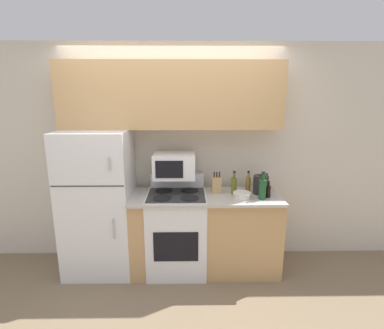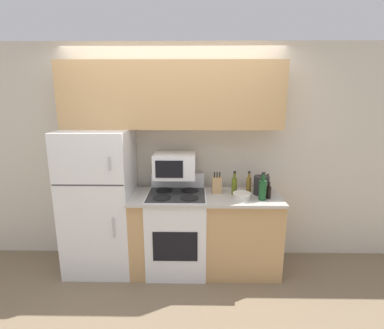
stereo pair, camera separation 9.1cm
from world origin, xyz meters
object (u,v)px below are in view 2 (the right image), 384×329
at_px(stove, 177,231).
at_px(bowl, 242,195).
at_px(knife_block, 217,185).
at_px(bottle_olive_oil, 234,185).
at_px(bottle_hot_sauce, 267,184).
at_px(bottle_wine_green, 263,189).
at_px(bottle_vinegar, 249,184).
at_px(refrigerator, 100,201).
at_px(bottle_soy_sauce, 269,192).
at_px(microwave, 175,166).
at_px(kettle, 261,185).

relative_size(stove, bowl, 5.54).
relative_size(stove, knife_block, 4.42).
height_order(knife_block, bottle_olive_oil, bottle_olive_oil).
relative_size(bottle_hot_sauce, bottle_wine_green, 0.67).
bearing_deg(bowl, bottle_wine_green, -9.23).
relative_size(bowl, bottle_olive_oil, 0.75).
xyz_separation_m(knife_block, bottle_vinegar, (0.36, 0.04, 0.00)).
bearing_deg(bowl, bottle_vinegar, 63.96).
xyz_separation_m(stove, bottle_vinegar, (0.81, 0.12, 0.53)).
distance_m(refrigerator, bottle_soy_sauce, 1.87).
height_order(bottle_hot_sauce, bottle_wine_green, bottle_wine_green).
xyz_separation_m(refrigerator, stove, (0.87, -0.05, -0.33)).
distance_m(microwave, bottle_soy_sauce, 1.05).
xyz_separation_m(bottle_soy_sauce, bottle_vinegar, (-0.18, 0.20, 0.02)).
height_order(stove, bottle_wine_green, bottle_wine_green).
bearing_deg(bottle_hot_sauce, knife_block, -172.68).
bearing_deg(bottle_wine_green, kettle, 82.42).
relative_size(refrigerator, bottle_wine_green, 5.38).
height_order(microwave, bottle_wine_green, microwave).
bearing_deg(microwave, stove, -77.18).
height_order(microwave, knife_block, microwave).
distance_m(bottle_soy_sauce, bottle_wine_green, 0.10).
height_order(refrigerator, bottle_olive_oil, refrigerator).
distance_m(stove, bottle_hot_sauce, 1.16).
relative_size(bowl, bottle_vinegar, 0.81).
bearing_deg(bottle_vinegar, knife_block, -173.90).
bearing_deg(bottle_soy_sauce, kettle, 112.54).
bearing_deg(bowl, knife_block, 144.84).
distance_m(bowl, bottle_olive_oil, 0.17).
xyz_separation_m(knife_block, bottle_hot_sauce, (0.58, 0.07, -0.02)).
height_order(bowl, bottle_olive_oil, bottle_olive_oil).
distance_m(knife_block, bottle_vinegar, 0.36).
height_order(microwave, bottle_hot_sauce, microwave).
distance_m(bowl, bottle_wine_green, 0.23).
bearing_deg(bowl, refrigerator, 174.79).
bearing_deg(refrigerator, bowl, -5.21).
distance_m(bottle_soy_sauce, kettle, 0.14).
bearing_deg(bottle_olive_oil, kettle, -0.03).
bearing_deg(bottle_hot_sauce, bottle_wine_green, -111.94).
distance_m(bottle_vinegar, kettle, 0.15).
bearing_deg(bottle_vinegar, stove, -171.43).
height_order(refrigerator, bowl, refrigerator).
bearing_deg(knife_block, microwave, 177.38).
relative_size(bottle_olive_oil, kettle, 1.14).
relative_size(refrigerator, bottle_hot_sauce, 8.08).
xyz_separation_m(refrigerator, microwave, (0.85, 0.06, 0.41)).
bearing_deg(microwave, bottle_hot_sauce, 2.88).
bearing_deg(bottle_hot_sauce, stove, -171.27).
height_order(bottle_wine_green, kettle, bottle_wine_green).
xyz_separation_m(refrigerator, kettle, (1.80, -0.00, 0.20)).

